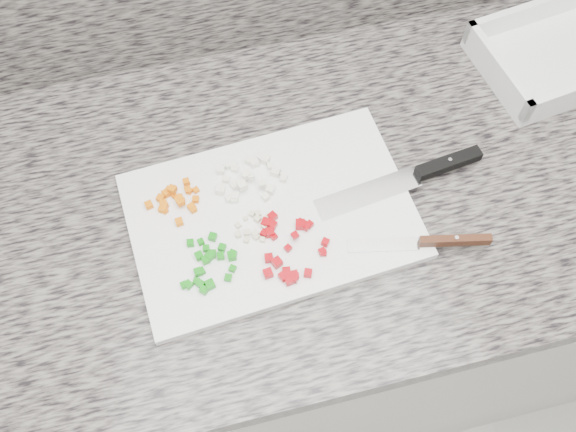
# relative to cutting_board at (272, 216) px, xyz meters

# --- Properties ---
(cabinet) EXTENTS (3.92, 0.62, 0.86)m
(cabinet) POSITION_rel_cutting_board_xyz_m (0.07, 0.04, -0.48)
(cabinet) COLOR white
(cabinet) RESTS_ON ground
(countertop) EXTENTS (3.96, 0.64, 0.04)m
(countertop) POSITION_rel_cutting_board_xyz_m (0.07, 0.04, -0.03)
(countertop) COLOR #666059
(countertop) RESTS_ON cabinet
(cutting_board) EXTENTS (0.43, 0.30, 0.01)m
(cutting_board) POSITION_rel_cutting_board_xyz_m (0.00, 0.00, 0.00)
(cutting_board) COLOR white
(cutting_board) RESTS_ON countertop
(carrot_pile) EXTENTS (0.08, 0.08, 0.02)m
(carrot_pile) POSITION_rel_cutting_board_xyz_m (-0.13, 0.05, 0.01)
(carrot_pile) COLOR orange
(carrot_pile) RESTS_ON cutting_board
(onion_pile) EXTENTS (0.11, 0.09, 0.02)m
(onion_pile) POSITION_rel_cutting_board_xyz_m (-0.02, 0.07, 0.01)
(onion_pile) COLOR white
(onion_pile) RESTS_ON cutting_board
(green_pepper_pile) EXTENTS (0.09, 0.09, 0.01)m
(green_pepper_pile) POSITION_rel_cutting_board_xyz_m (-0.10, -0.06, 0.01)
(green_pepper_pile) COLOR #0B7D0B
(green_pepper_pile) RESTS_ON cutting_board
(red_pepper_pile) EXTENTS (0.10, 0.12, 0.02)m
(red_pepper_pile) POSITION_rel_cutting_board_xyz_m (0.01, -0.06, 0.01)
(red_pepper_pile) COLOR #A20209
(red_pepper_pile) RESTS_ON cutting_board
(garlic_pile) EXTENTS (0.06, 0.05, 0.01)m
(garlic_pile) POSITION_rel_cutting_board_xyz_m (-0.03, -0.02, 0.01)
(garlic_pile) COLOR beige
(garlic_pile) RESTS_ON cutting_board
(chef_knife) EXTENTS (0.27, 0.06, 0.02)m
(chef_knife) POSITION_rel_cutting_board_xyz_m (0.24, 0.01, 0.01)
(chef_knife) COLOR #BBBDC2
(chef_knife) RESTS_ON cutting_board
(paring_knife) EXTENTS (0.20, 0.06, 0.02)m
(paring_knife) POSITION_rel_cutting_board_xyz_m (0.22, -0.10, 0.01)
(paring_knife) COLOR #BBBDC2
(paring_knife) RESTS_ON cutting_board
(tray) EXTENTS (0.29, 0.23, 0.06)m
(tray) POSITION_rel_cutting_board_xyz_m (0.54, 0.18, 0.01)
(tray) COLOR white
(tray) RESTS_ON countertop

